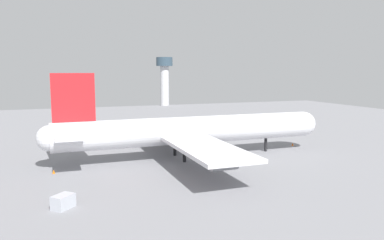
% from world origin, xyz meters
% --- Properties ---
extents(ground_plane, '(260.47, 260.47, 0.00)m').
position_xyz_m(ground_plane, '(0.00, 0.00, 0.00)').
color(ground_plane, gray).
extents(cargo_airplane, '(65.12, 56.56, 18.95)m').
position_xyz_m(cargo_airplane, '(-0.36, 0.00, 6.16)').
color(cargo_airplane, silver).
rests_on(cargo_airplane, ground_plane).
extents(cargo_container_fore, '(3.58, 3.58, 1.97)m').
position_xyz_m(cargo_container_fore, '(-28.12, -23.24, 0.98)').
color(cargo_container_fore, '#B7BCC6').
rests_on(cargo_container_fore, ground_plane).
extents(safety_cone_nose, '(0.55, 0.55, 0.79)m').
position_xyz_m(safety_cone_nose, '(29.30, 3.43, 0.40)').
color(safety_cone_nose, orange).
rests_on(safety_cone_nose, ground_plane).
extents(safety_cone_tail, '(0.53, 0.53, 0.75)m').
position_xyz_m(safety_cone_tail, '(-29.30, -3.39, 0.38)').
color(safety_cone_tail, orange).
rests_on(safety_cone_tail, ground_plane).
extents(control_tower, '(9.25, 9.25, 27.18)m').
position_xyz_m(control_tower, '(30.83, 127.43, 17.14)').
color(control_tower, silver).
rests_on(control_tower, ground_plane).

